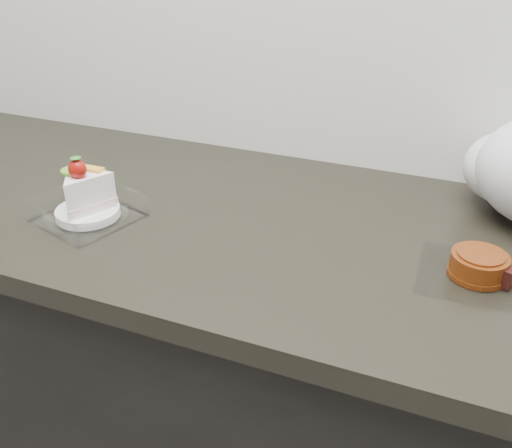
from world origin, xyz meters
TOP-DOWN VIEW (x-y plane):
  - counter at (0.00, 1.69)m, footprint 2.04×0.64m
  - cake_tray at (-0.34, 1.57)m, footprint 0.20×0.20m
  - mooncake_wrap at (0.33, 1.65)m, footprint 0.18×0.17m

SIDE VIEW (x-z plane):
  - counter at x=0.00m, z-range 0.00..0.90m
  - mooncake_wrap at x=0.33m, z-range 0.90..0.94m
  - cake_tray at x=-0.34m, z-range 0.87..0.99m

